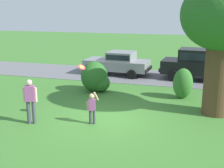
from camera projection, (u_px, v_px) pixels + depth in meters
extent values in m
plane|color=#3D752D|center=(107.00, 119.00, 11.80)|extent=(80.00, 80.00, 0.00)
cube|color=slate|center=(143.00, 76.00, 19.12)|extent=(28.00, 4.40, 0.02)
cylinder|color=#513823|center=(218.00, 78.00, 12.03)|extent=(1.15, 1.15, 3.07)
ellipsoid|color=#286023|center=(224.00, 14.00, 11.39)|extent=(3.38, 3.38, 2.87)
ellipsoid|color=#286023|center=(210.00, 24.00, 12.37)|extent=(1.77, 1.77, 1.77)
ellipsoid|color=#286023|center=(94.00, 76.00, 15.59)|extent=(1.41, 1.42, 1.60)
ellipsoid|color=#286023|center=(100.00, 83.00, 15.59)|extent=(1.04, 1.04, 0.93)
ellipsoid|color=#33702B|center=(183.00, 83.00, 14.38)|extent=(0.96, 0.95, 1.49)
cube|color=gray|center=(117.00, 65.00, 19.51)|extent=(4.29, 2.06, 0.64)
cube|color=gray|center=(121.00, 56.00, 19.25)|extent=(1.76, 1.71, 0.56)
cube|color=black|center=(121.00, 56.00, 19.25)|extent=(1.63, 1.72, 0.34)
cylinder|color=black|center=(93.00, 72.00, 19.16)|extent=(0.61, 0.25, 0.60)
cylinder|color=black|center=(104.00, 66.00, 20.88)|extent=(0.61, 0.25, 0.60)
cylinder|color=black|center=(132.00, 75.00, 18.32)|extent=(0.61, 0.25, 0.60)
cylinder|color=black|center=(139.00, 69.00, 20.04)|extent=(0.61, 0.25, 0.60)
cube|color=black|center=(87.00, 65.00, 20.23)|extent=(0.21, 1.75, 0.20)
cube|color=black|center=(148.00, 69.00, 18.86)|extent=(0.21, 1.75, 0.20)
cube|color=black|center=(199.00, 67.00, 17.98)|extent=(4.62, 2.16, 0.80)
cube|color=black|center=(200.00, 55.00, 17.79)|extent=(2.59, 1.79, 0.72)
cube|color=black|center=(200.00, 55.00, 17.79)|extent=(2.39, 1.80, 0.43)
cylinder|color=black|center=(174.00, 76.00, 17.72)|extent=(0.69, 0.27, 0.68)
cylinder|color=black|center=(178.00, 70.00, 19.42)|extent=(0.69, 0.27, 0.68)
cylinder|color=black|center=(223.00, 80.00, 16.77)|extent=(0.69, 0.27, 0.68)
cylinder|color=black|center=(223.00, 73.00, 18.48)|extent=(0.69, 0.27, 0.68)
cube|color=black|center=(162.00, 68.00, 18.81)|extent=(0.25, 1.75, 0.20)
cylinder|color=#383842|center=(90.00, 117.00, 11.24)|extent=(0.10, 0.10, 0.55)
cylinder|color=#383842|center=(94.00, 117.00, 11.24)|extent=(0.10, 0.10, 0.55)
cube|color=#994C8C|center=(92.00, 105.00, 11.12)|extent=(0.29, 0.23, 0.44)
sphere|color=tan|center=(92.00, 96.00, 11.03)|extent=(0.20, 0.20, 0.20)
cylinder|color=tan|center=(96.00, 96.00, 11.09)|extent=(0.16, 0.27, 0.39)
cylinder|color=tan|center=(88.00, 106.00, 11.13)|extent=(0.07, 0.07, 0.36)
cylinder|color=red|center=(82.00, 67.00, 11.27)|extent=(0.29, 0.28, 0.22)
cylinder|color=yellow|center=(82.00, 67.00, 11.27)|extent=(0.17, 0.16, 0.13)
cylinder|color=#3F3F4C|center=(34.00, 112.00, 11.25)|extent=(0.14, 0.14, 0.90)
cylinder|color=#3F3F4C|center=(29.00, 112.00, 11.24)|extent=(0.14, 0.14, 0.90)
cube|color=#994C8C|center=(30.00, 93.00, 11.06)|extent=(0.41, 0.33, 0.60)
sphere|color=beige|center=(29.00, 82.00, 10.95)|extent=(0.22, 0.22, 0.22)
cylinder|color=beige|center=(36.00, 95.00, 11.08)|extent=(0.09, 0.09, 0.55)
cylinder|color=beige|center=(24.00, 95.00, 11.06)|extent=(0.09, 0.09, 0.55)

